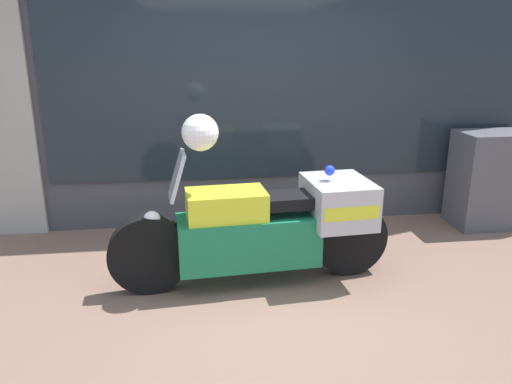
# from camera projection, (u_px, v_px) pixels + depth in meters

# --- Properties ---
(ground_plane) EXTENTS (60.00, 60.00, 0.00)m
(ground_plane) POSITION_uv_depth(u_px,v_px,m) (275.00, 298.00, 4.11)
(ground_plane) COLOR #7A5B4C
(shop_building) EXTENTS (6.58, 0.55, 3.63)m
(shop_building) POSITION_uv_depth(u_px,v_px,m) (205.00, 60.00, 5.41)
(shop_building) COLOR #424247
(shop_building) RESTS_ON ground
(window_display) EXTENTS (5.09, 0.30, 2.01)m
(window_display) POSITION_uv_depth(u_px,v_px,m) (284.00, 176.00, 5.95)
(window_display) COLOR slate
(window_display) RESTS_ON ground
(paramedic_motorcycle) EXTENTS (2.44, 0.71, 1.20)m
(paramedic_motorcycle) POSITION_uv_depth(u_px,v_px,m) (272.00, 225.00, 4.28)
(paramedic_motorcycle) COLOR black
(paramedic_motorcycle) RESTS_ON ground
(utility_cabinet) EXTENTS (0.86, 0.53, 1.08)m
(utility_cabinet) POSITION_uv_depth(u_px,v_px,m) (493.00, 179.00, 5.60)
(utility_cabinet) COLOR #4C4C51
(utility_cabinet) RESTS_ON ground
(white_helmet) EXTENTS (0.29, 0.29, 0.29)m
(white_helmet) POSITION_uv_depth(u_px,v_px,m) (200.00, 133.00, 3.93)
(white_helmet) COLOR white
(white_helmet) RESTS_ON paramedic_motorcycle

